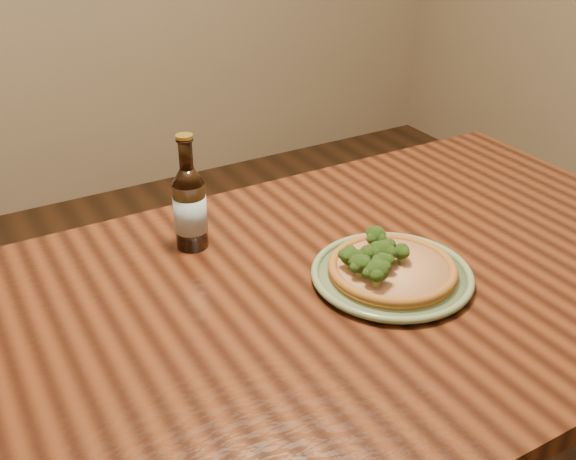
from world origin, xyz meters
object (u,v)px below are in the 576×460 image
table (322,331)px  plate (392,275)px  beer_bottle (190,207)px  pizza (390,267)px

table → plate: size_ratio=5.40×
beer_bottle → plate: bearing=-58.6°
plate → beer_bottle: 0.41m
table → beer_bottle: 0.35m
table → beer_bottle: beer_bottle is taller
table → pizza: pizza is taller
pizza → beer_bottle: bearing=131.8°
plate → pizza: size_ratio=1.26×
plate → beer_bottle: bearing=132.1°
table → plate: plate is taller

